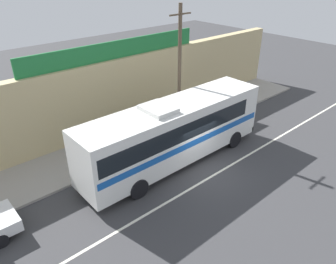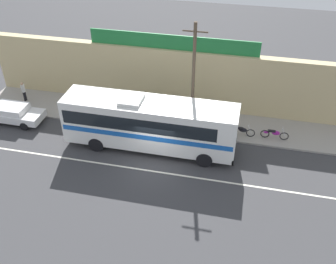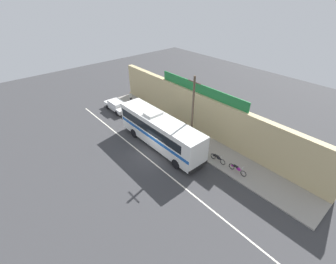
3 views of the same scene
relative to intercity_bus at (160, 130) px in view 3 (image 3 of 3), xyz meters
name	(u,v)px [view 3 (image 3 of 3)]	position (x,y,z in m)	size (l,w,h in m)	color
ground_plane	(153,154)	(0.75, -1.61, -2.07)	(70.00, 70.00, 0.00)	#3A3A3D
sidewalk_slab	(187,136)	(0.75, 3.59, -2.00)	(30.00, 3.60, 0.14)	gray
storefront_facade	(201,113)	(0.75, 5.74, 0.33)	(30.00, 0.70, 4.80)	tan
storefront_billboard	(201,89)	(0.38, 5.74, 3.28)	(12.60, 0.12, 1.10)	#1E7538
road_center_stripe	(147,157)	(0.75, -2.41, -2.06)	(30.00, 0.14, 0.01)	silver
intercity_bus	(160,130)	(0.00, 0.00, 0.00)	(11.50, 2.66, 3.78)	white
parked_car	(117,105)	(-10.74, 0.82, -1.33)	(4.50, 1.89, 1.37)	silver
utility_pole	(192,113)	(2.52, 2.29, 2.25)	(1.60, 0.22, 8.07)	brown
motorcycle_purple	(218,158)	(6.09, 2.55, -1.50)	(1.83, 0.56, 0.94)	black
motorcycle_orange	(237,169)	(8.34, 2.68, -1.50)	(1.94, 0.56, 0.94)	black
pedestrian_far_right	(131,96)	(-11.37, 3.59, -0.96)	(0.30, 0.48, 1.67)	black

